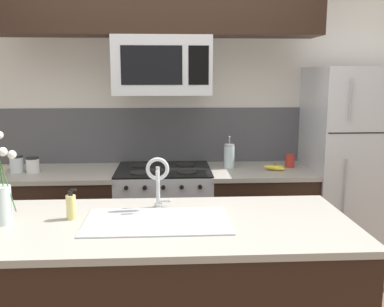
% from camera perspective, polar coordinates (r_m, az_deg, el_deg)
% --- Properties ---
extents(rear_partition, '(5.20, 0.10, 2.60)m').
position_cam_1_polar(rear_partition, '(3.81, 0.70, 4.82)').
color(rear_partition, silver).
rests_on(rear_partition, ground).
extents(splash_band, '(3.34, 0.01, 0.48)m').
position_cam_1_polar(splash_band, '(3.76, -3.82, 2.43)').
color(splash_band, '#4C4C51').
rests_on(splash_band, rear_partition).
extents(back_counter_left, '(0.91, 0.65, 0.91)m').
position_cam_1_polar(back_counter_left, '(3.71, -16.66, -9.14)').
color(back_counter_left, black).
rests_on(back_counter_left, ground).
extents(back_counter_right, '(0.85, 0.65, 0.91)m').
position_cam_1_polar(back_counter_right, '(3.69, 8.83, -8.94)').
color(back_counter_right, black).
rests_on(back_counter_right, ground).
extents(stove_range, '(0.76, 0.64, 0.93)m').
position_cam_1_polar(stove_range, '(3.61, -3.73, -9.18)').
color(stove_range, '#B7BABF').
rests_on(stove_range, ground).
extents(microwave, '(0.74, 0.40, 0.44)m').
position_cam_1_polar(microwave, '(3.38, -3.99, 11.58)').
color(microwave, '#B7BABF').
extents(refrigerator, '(0.80, 0.74, 1.73)m').
position_cam_1_polar(refrigerator, '(3.85, 20.90, -2.34)').
color(refrigerator, '#B7BABF').
rests_on(refrigerator, ground).
extents(storage_jar_tall, '(0.10, 0.10, 0.13)m').
position_cam_1_polar(storage_jar_tall, '(3.66, -22.33, -1.31)').
color(storage_jar_tall, silver).
rests_on(storage_jar_tall, back_counter_left).
extents(storage_jar_medium, '(0.10, 0.10, 0.12)m').
position_cam_1_polar(storage_jar_medium, '(3.61, -20.47, -1.44)').
color(storage_jar_medium, silver).
rests_on(storage_jar_medium, back_counter_left).
extents(banana_bunch, '(0.19, 0.12, 0.07)m').
position_cam_1_polar(banana_bunch, '(3.53, 11.03, -1.86)').
color(banana_bunch, yellow).
rests_on(banana_bunch, back_counter_right).
extents(french_press, '(0.09, 0.09, 0.27)m').
position_cam_1_polar(french_press, '(3.56, 4.98, -0.33)').
color(french_press, silver).
rests_on(french_press, back_counter_right).
extents(coffee_tin, '(0.08, 0.08, 0.11)m').
position_cam_1_polar(coffee_tin, '(3.67, 12.92, -0.95)').
color(coffee_tin, '#B22D23').
rests_on(coffee_tin, back_counter_right).
extents(island_counter, '(1.98, 0.89, 0.91)m').
position_cam_1_polar(island_counter, '(2.47, -3.42, -19.05)').
color(island_counter, black).
rests_on(island_counter, ground).
extents(kitchen_sink, '(0.76, 0.44, 0.16)m').
position_cam_1_polar(kitchen_sink, '(2.30, -4.63, -10.68)').
color(kitchen_sink, '#ADAFB5').
rests_on(kitchen_sink, island_counter).
extents(sink_faucet, '(0.14, 0.14, 0.31)m').
position_cam_1_polar(sink_faucet, '(2.43, -4.58, -2.96)').
color(sink_faucet, '#B7BABF').
rests_on(sink_faucet, island_counter).
extents(dish_soap_bottle, '(0.06, 0.05, 0.16)m').
position_cam_1_polar(dish_soap_bottle, '(2.39, -15.82, -6.82)').
color(dish_soap_bottle, '#DBCC75').
rests_on(dish_soap_bottle, island_counter).
extents(flower_vase, '(0.14, 0.19, 0.49)m').
position_cam_1_polar(flower_vase, '(2.42, -24.01, -5.70)').
color(flower_vase, silver).
rests_on(flower_vase, island_counter).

